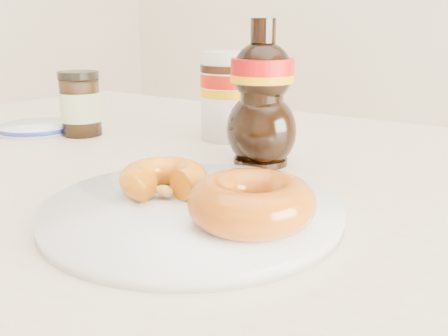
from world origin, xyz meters
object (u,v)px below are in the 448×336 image
Objects in this scene: dining_table at (208,235)px; donut_whole at (251,202)px; blue_rim_saucer at (37,128)px; donut_bitten at (164,179)px; plate at (192,210)px; nutella_jar at (231,92)px; dark_jar at (81,104)px; syrup_bottle at (262,94)px.

donut_whole is at bearing -42.37° from dining_table.
dining_table is at bearing -3.07° from blue_rim_saucer.
plate is at bearing 1.29° from donut_bitten.
nutella_jar is 0.24m from dark_jar.
dark_jar reaches higher than dining_table.
donut_whole is 0.54m from blue_rim_saucer.
syrup_bottle is at bearing -40.87° from nutella_jar.
dark_jar is at bearing 157.21° from donut_whole.
syrup_bottle is (-0.05, 0.19, 0.08)m from plate.
blue_rim_saucer is at bearing 176.93° from dining_table.
donut_bitten is (-0.04, 0.01, 0.02)m from plate.
syrup_bottle is at bearing 103.33° from plate.
syrup_bottle reaches higher than donut_whole.
plate is at bearing -18.15° from blue_rim_saucer.
plate is at bearing -61.27° from nutella_jar.
syrup_bottle reaches higher than nutella_jar.
donut_bitten is 0.64× the size of nutella_jar.
donut_bitten is 0.43m from blue_rim_saucer.
nutella_jar reaches higher than donut_bitten.
plate is 2.70× the size of dark_jar.
dark_jar is (-0.21, -0.12, -0.02)m from nutella_jar.
donut_bitten is at bearing -87.79° from syrup_bottle.
dark_jar is 0.10m from blue_rim_saucer.
plate is 2.07× the size of nutella_jar.
donut_whole is (0.07, -0.01, 0.02)m from plate.
nutella_jar is 0.33m from blue_rim_saucer.
dining_table is 13.47× the size of donut_whole.
dining_table is 0.18m from plate.
donut_bitten is 0.66× the size of blue_rim_saucer.
blue_rim_saucer is (-0.37, 0.02, 0.09)m from dining_table.
dining_table is 10.65× the size of nutella_jar.
dining_table is 0.38m from blue_rim_saucer.
plate is 0.34m from nutella_jar.
dining_table is 16.70× the size of donut_bitten.
syrup_bottle reaches higher than dining_table.
donut_whole is 1.03× the size of dark_jar.
blue_rim_saucer is (-0.45, 0.15, -0.00)m from plate.
plate reaches higher than dining_table.
nutella_jar is at bearing 127.33° from donut_whole.
dining_table is 0.32m from dark_jar.
syrup_bottle is at bearing 101.10° from donut_bitten.
plate is 2.15× the size of blue_rim_saucer.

